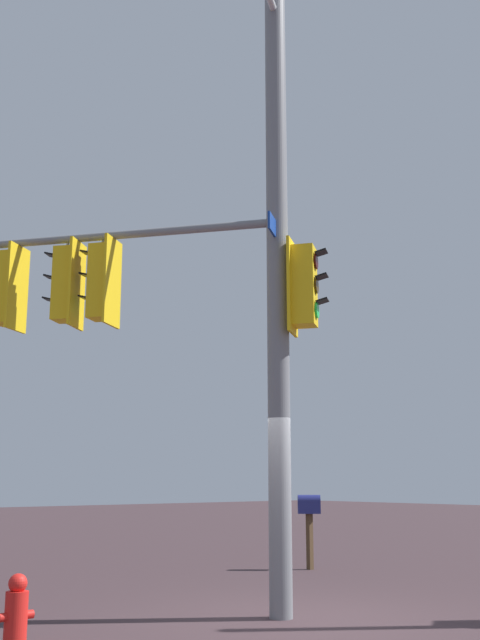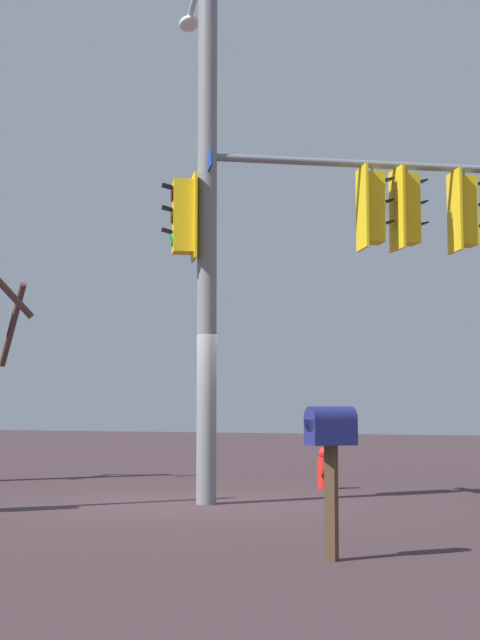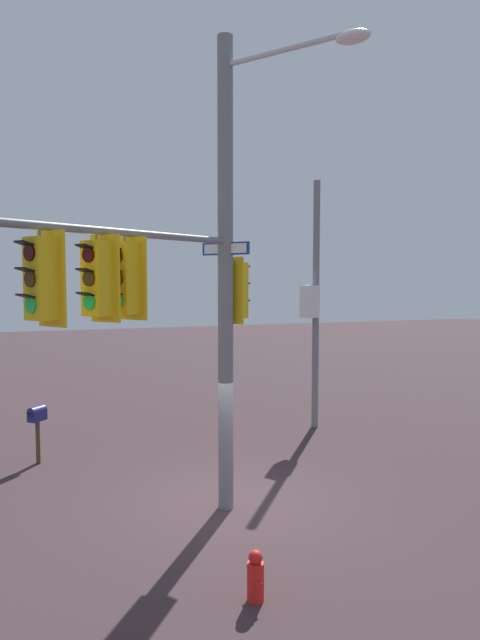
{
  "view_description": "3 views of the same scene",
  "coord_description": "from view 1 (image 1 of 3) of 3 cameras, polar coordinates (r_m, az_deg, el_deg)",
  "views": [
    {
      "loc": [
        7.04,
        7.11,
        1.7
      ],
      "look_at": [
        0.7,
        -0.35,
        3.76
      ],
      "focal_mm": 42.78,
      "sensor_mm": 36.0,
      "label": 1
    },
    {
      "loc": [
        -12.2,
        -6.84,
        1.37
      ],
      "look_at": [
        0.32,
        -0.7,
        2.72
      ],
      "focal_mm": 52.69,
      "sensor_mm": 36.0,
      "label": 2
    },
    {
      "loc": [
        10.63,
        -3.62,
        4.54
      ],
      "look_at": [
        0.58,
        -0.12,
        3.74
      ],
      "focal_mm": 32.38,
      "sensor_mm": 36.0,
      "label": 3
    }
  ],
  "objects": [
    {
      "name": "ground_plane",
      "position": [
        10.15,
        4.62,
        -21.48
      ],
      "size": [
        80.0,
        80.0,
        0.0
      ],
      "primitive_type": "plane",
      "color": "#3B2A2E"
    },
    {
      "name": "main_signal_pole_assembly",
      "position": [
        10.7,
        -2.86,
        4.38
      ],
      "size": [
        3.47,
        5.92,
        9.0
      ],
      "rotation": [
        0.0,
        0.0,
        5.34
      ],
      "color": "slate",
      "rests_on": "ground"
    },
    {
      "name": "fire_hydrant",
      "position": [
        8.88,
        -16.4,
        -20.2
      ],
      "size": [
        0.38,
        0.24,
        0.73
      ],
      "color": "red",
      "rests_on": "ground"
    },
    {
      "name": "mailbox",
      "position": [
        15.47,
        5.19,
        -14.01
      ],
      "size": [
        0.49,
        0.47,
        1.41
      ],
      "rotation": [
        0.0,
        0.0,
        0.83
      ],
      "color": "#4C3823",
      "rests_on": "ground"
    }
  ]
}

